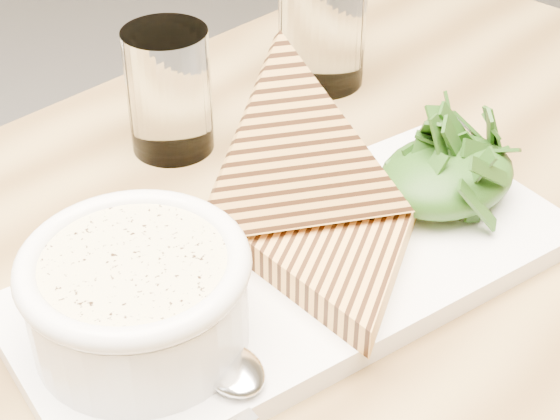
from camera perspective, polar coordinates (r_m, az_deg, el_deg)
table_top at (r=0.57m, az=2.81°, el=-9.35°), size 1.18×0.86×0.04m
table_leg_br at (r=1.26m, az=10.09°, el=-2.47°), size 0.06×0.06×0.71m
platter at (r=0.58m, az=1.23°, el=-4.19°), size 0.40×0.20×0.02m
soup_bowl at (r=0.52m, az=-9.37°, el=-6.33°), size 0.13×0.13×0.05m
soup at (r=0.49m, az=-9.71°, el=-3.74°), size 0.11×0.11×0.01m
bowl_rim at (r=0.49m, az=-9.74°, el=-3.56°), size 0.14×0.14×0.01m
sandwich_flat at (r=0.57m, az=3.55°, el=-2.87°), size 0.24×0.24×0.02m
sandwich_lean at (r=0.57m, az=0.98°, el=3.15°), size 0.23×0.24×0.20m
salad_base at (r=0.63m, az=11.01°, el=2.28°), size 0.11×0.09×0.04m
arugula_pile at (r=0.63m, az=11.07°, el=2.72°), size 0.11×0.10×0.05m
spoon_bowl at (r=0.50m, az=-3.19°, el=-10.51°), size 0.04×0.05×0.01m
glass_near at (r=0.70m, az=-7.39°, el=7.85°), size 0.07×0.07×0.10m
glass_far at (r=0.80m, az=2.83°, el=12.52°), size 0.08×0.08×0.12m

